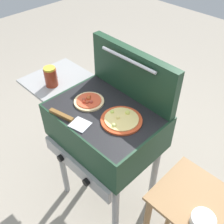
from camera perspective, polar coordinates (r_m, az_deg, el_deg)
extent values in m
plane|color=gray|center=(2.19, -0.97, -17.82)|extent=(8.00, 8.00, 0.00)
cube|color=#193823|center=(1.57, -1.29, -3.00)|extent=(0.64, 0.48, 0.24)
cube|color=black|center=(1.49, -1.36, 0.20)|extent=(0.61, 0.46, 0.01)
cube|color=gray|center=(1.80, -12.10, 7.17)|extent=(0.32, 0.41, 0.02)
cube|color=gray|center=(1.87, -11.63, 4.35)|extent=(0.02, 0.02, 0.24)
cube|color=gray|center=(1.59, -7.87, -11.86)|extent=(0.58, 0.02, 0.10)
cylinder|color=black|center=(1.65, -11.18, -9.86)|extent=(0.04, 0.02, 0.04)
cylinder|color=black|center=(1.53, -5.67, -14.97)|extent=(0.04, 0.02, 0.04)
cylinder|color=gray|center=(1.98, -10.72, -11.18)|extent=(0.04, 0.04, 0.66)
cylinder|color=gray|center=(1.74, 0.75, -21.42)|extent=(0.04, 0.04, 0.66)
cylinder|color=gray|center=(2.12, -2.50, -5.58)|extent=(0.04, 0.04, 0.66)
cylinder|color=gray|center=(1.90, 9.05, -13.95)|extent=(0.04, 0.04, 0.66)
cube|color=#193823|center=(1.52, 4.44, 8.35)|extent=(0.63, 0.07, 0.30)
cylinder|color=#B7B7BC|center=(1.44, 3.45, 11.36)|extent=(0.38, 0.02, 0.02)
cylinder|color=beige|center=(1.55, -5.03, 2.28)|extent=(0.18, 0.18, 0.01)
cylinder|color=#D14C2D|center=(1.54, -5.04, 2.54)|extent=(0.15, 0.15, 0.01)
sphere|color=#AF3F31|center=(1.52, -4.55, 2.22)|extent=(0.02, 0.02, 0.02)
sphere|color=red|center=(1.52, -6.01, 2.28)|extent=(0.02, 0.02, 0.02)
sphere|color=#C2552B|center=(1.55, -5.16, 3.06)|extent=(0.03, 0.03, 0.03)
sphere|color=#E05027|center=(1.56, -4.99, 3.45)|extent=(0.02, 0.02, 0.02)
sphere|color=#C04C2D|center=(1.52, -5.44, 2.15)|extent=(0.02, 0.02, 0.02)
sphere|color=#A84A32|center=(1.54, -6.15, 2.75)|extent=(0.02, 0.02, 0.02)
cylinder|color=#C64723|center=(1.42, 2.11, -1.77)|extent=(0.23, 0.23, 0.01)
cylinder|color=#EDD17A|center=(1.41, 2.12, -1.50)|extent=(0.19, 0.19, 0.01)
sphere|color=#E0E982|center=(1.37, 0.40, -2.87)|extent=(0.02, 0.02, 0.02)
sphere|color=#C6DB61|center=(1.45, -0.02, 0.03)|extent=(0.02, 0.02, 0.02)
sphere|color=#F2D773|center=(1.41, 1.25, -1.26)|extent=(0.02, 0.02, 0.02)
sphere|color=#D8DB60|center=(1.44, 3.39, -0.14)|extent=(0.03, 0.03, 0.03)
cylinder|color=maroon|center=(1.70, -13.18, 7.34)|extent=(0.08, 0.08, 0.12)
cylinder|color=gold|center=(1.66, -13.51, 9.18)|extent=(0.07, 0.07, 0.01)
cube|color=#B7BABF|center=(1.41, -6.97, -2.75)|extent=(0.12, 0.11, 0.01)
cube|color=brown|center=(1.47, -10.98, -0.65)|extent=(0.16, 0.06, 0.02)
cube|color=olive|center=(1.41, 18.88, -18.36)|extent=(0.44, 0.36, 0.02)
cylinder|color=olive|center=(1.81, 13.50, -17.81)|extent=(0.04, 0.04, 0.70)
cylinder|color=silver|center=(1.33, 19.18, -21.44)|extent=(0.11, 0.11, 0.04)
cylinder|color=#4C7533|center=(1.33, 19.12, -21.57)|extent=(0.09, 0.09, 0.02)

